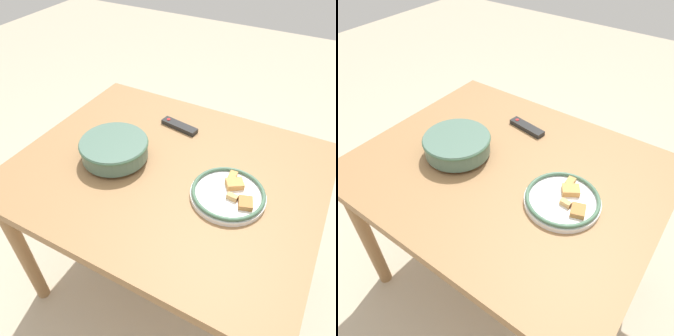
{
  "view_description": "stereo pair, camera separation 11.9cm",
  "coord_description": "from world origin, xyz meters",
  "views": [
    {
      "loc": [
        0.45,
        -0.83,
        1.61
      ],
      "look_at": [
        0.03,
        -0.04,
        0.81
      ],
      "focal_mm": 35.0,
      "sensor_mm": 36.0,
      "label": 1
    },
    {
      "loc": [
        0.55,
        -0.76,
        1.61
      ],
      "look_at": [
        0.03,
        -0.04,
        0.81
      ],
      "focal_mm": 35.0,
      "sensor_mm": 36.0,
      "label": 2
    }
  ],
  "objects": [
    {
      "name": "ground_plane",
      "position": [
        0.0,
        0.0,
        0.0
      ],
      "size": [
        8.0,
        8.0,
        0.0
      ],
      "primitive_type": "plane",
      "color": "#B7A88E"
    },
    {
      "name": "noodle_bowl",
      "position": [
        -0.21,
        -0.05,
        0.82
      ],
      "size": [
        0.27,
        0.27,
        0.09
      ],
      "color": "#4C6B5B",
      "rests_on": "dining_table"
    },
    {
      "name": "dining_table",
      "position": [
        0.0,
        0.0,
        0.68
      ],
      "size": [
        1.16,
        0.95,
        0.77
      ],
      "color": "olive",
      "rests_on": "ground_plane"
    },
    {
      "name": "tv_remote",
      "position": [
        -0.08,
        0.26,
        0.78
      ],
      "size": [
        0.18,
        0.07,
        0.02
      ],
      "rotation": [
        0.0,
        0.0,
        1.41
      ],
      "color": "black",
      "rests_on": "dining_table"
    },
    {
      "name": "food_plate",
      "position": [
        0.26,
        -0.04,
        0.79
      ],
      "size": [
        0.26,
        0.26,
        0.04
      ],
      "color": "white",
      "rests_on": "dining_table"
    }
  ]
}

